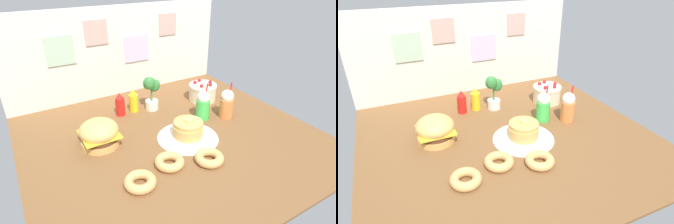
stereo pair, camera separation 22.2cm
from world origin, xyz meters
The scene contains 14 objects.
ground_plane centered at (0.00, 0.00, -0.01)m, with size 2.14×1.96×0.02m, color brown.
back_wall centered at (0.00, 0.97, 0.43)m, with size 2.14×0.04×0.85m.
doily_mat centered at (0.10, -0.07, 0.00)m, with size 0.46×0.46×0.00m, color white.
burger centered at (-0.51, 0.18, 0.10)m, with size 0.28×0.28×0.20m.
pancake_stack centered at (0.09, -0.07, 0.06)m, with size 0.36×0.36×0.16m.
layer_cake centered at (0.59, 0.41, 0.08)m, with size 0.26×0.26×0.19m.
ketchup_bottle centered at (-0.20, 0.53, 0.10)m, with size 0.08×0.08×0.21m.
mustard_bottle centered at (-0.07, 0.54, 0.10)m, with size 0.08×0.08×0.21m.
cream_soda_cup centered at (0.37, 0.12, 0.12)m, with size 0.12×0.12×0.32m.
orange_float_cup centered at (0.56, 0.04, 0.12)m, with size 0.12×0.12×0.32m.
donut_pink_glaze centered at (-0.44, -0.36, 0.03)m, with size 0.20×0.20×0.06m.
donut_chocolate centered at (-0.20, -0.29, 0.03)m, with size 0.20×0.20×0.06m.
donut_vanilla centered at (0.05, -0.38, 0.03)m, with size 0.20×0.20×0.06m.
potted_plant centered at (0.08, 0.49, 0.17)m, with size 0.16×0.12×0.32m.
Camera 2 is at (-0.75, -1.64, 1.17)m, focal length 30.07 mm.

